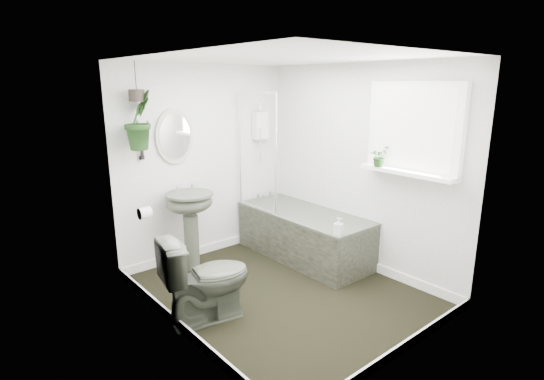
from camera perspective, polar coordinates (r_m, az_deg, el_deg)
floor at (r=4.49m, az=1.27°, el=-13.60°), size 2.30×2.80×0.02m
ceiling at (r=3.98m, az=1.46°, el=17.46°), size 2.30×2.80×0.02m
wall_back at (r=5.20m, az=-8.98°, el=3.69°), size 2.30×0.02×2.30m
wall_front at (r=3.20m, az=18.30°, el=-3.53°), size 2.30×0.02×2.30m
wall_left at (r=3.45m, az=-13.29°, el=-1.91°), size 0.02×2.80×2.30m
wall_right at (r=4.91m, az=11.60°, el=2.94°), size 0.02×2.80×2.30m
skirting at (r=4.46m, az=1.27°, el=-12.92°), size 2.30×2.80×0.10m
bathtub at (r=5.20m, az=4.30°, el=-6.00°), size 0.72×1.72×0.58m
bath_screen at (r=5.10m, az=-2.03°, el=5.13°), size 0.04×0.72×1.40m
shower_box at (r=5.54m, az=-1.59°, el=8.68°), size 0.20×0.10×0.35m
oval_mirror at (r=4.92m, az=-12.94°, el=7.03°), size 0.46×0.03×0.62m
wall_sconce at (r=4.76m, az=-17.11°, el=5.31°), size 0.04×0.04×0.22m
toilet_roll_holder at (r=4.16m, az=-16.75°, el=-2.97°), size 0.11×0.11×0.11m
window_recess at (r=4.38m, az=18.56°, el=7.79°), size 0.08×1.00×0.90m
window_sill at (r=4.38m, az=17.65°, el=2.29°), size 0.18×1.00×0.04m
window_blinds at (r=4.34m, az=18.24°, el=7.76°), size 0.01×0.86×0.76m
toilet at (r=3.89m, az=-8.83°, el=-11.62°), size 0.86×0.59×0.80m
pedestal_sink at (r=4.92m, az=-10.81°, el=-5.42°), size 0.53×0.46×0.90m
sill_plant at (r=4.48m, az=14.20°, el=4.43°), size 0.22×0.20×0.21m
hanging_plant at (r=4.60m, az=-17.49°, el=8.98°), size 0.43×0.43×0.61m
soap_bottle at (r=4.37m, az=8.91°, el=-4.86°), size 0.11×0.11×0.18m
hanging_pot at (r=4.59m, az=-17.72°, el=12.01°), size 0.16×0.16×0.12m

